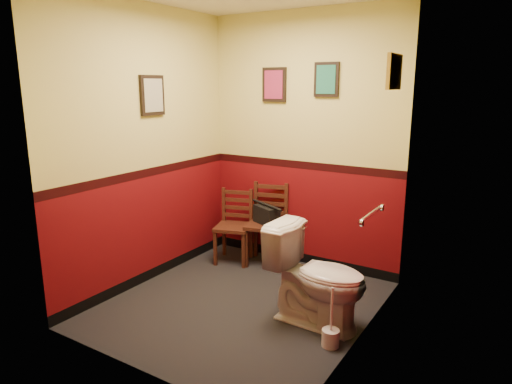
% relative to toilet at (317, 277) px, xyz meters
% --- Properties ---
extents(floor, '(2.20, 2.40, 0.00)m').
position_rel_toilet_xyz_m(floor, '(-0.72, -0.05, -0.41)').
color(floor, black).
rests_on(floor, ground).
extents(wall_back, '(2.20, 0.00, 2.70)m').
position_rel_toilet_xyz_m(wall_back, '(-0.72, 1.15, 0.94)').
color(wall_back, '#5E090E').
rests_on(wall_back, ground).
extents(wall_front, '(2.20, 0.00, 2.70)m').
position_rel_toilet_xyz_m(wall_front, '(-0.72, -1.25, 0.94)').
color(wall_front, '#5E090E').
rests_on(wall_front, ground).
extents(wall_left, '(0.00, 2.40, 2.70)m').
position_rel_toilet_xyz_m(wall_left, '(-1.82, -0.05, 0.94)').
color(wall_left, '#5E090E').
rests_on(wall_left, ground).
extents(wall_right, '(0.00, 2.40, 2.70)m').
position_rel_toilet_xyz_m(wall_right, '(0.38, -0.05, 0.94)').
color(wall_right, '#5E090E').
rests_on(wall_right, ground).
extents(grab_bar, '(0.05, 0.56, 0.06)m').
position_rel_toilet_xyz_m(grab_bar, '(0.35, 0.20, 0.54)').
color(grab_bar, silver).
rests_on(grab_bar, wall_right).
extents(framed_print_back_a, '(0.28, 0.04, 0.36)m').
position_rel_toilet_xyz_m(framed_print_back_a, '(-1.07, 1.13, 1.54)').
color(framed_print_back_a, black).
rests_on(framed_print_back_a, wall_back).
extents(framed_print_back_b, '(0.26, 0.04, 0.34)m').
position_rel_toilet_xyz_m(framed_print_back_b, '(-0.47, 1.13, 1.59)').
color(framed_print_back_b, black).
rests_on(framed_print_back_b, wall_back).
extents(framed_print_left, '(0.04, 0.30, 0.38)m').
position_rel_toilet_xyz_m(framed_print_left, '(-1.80, 0.05, 1.44)').
color(framed_print_left, black).
rests_on(framed_print_left, wall_left).
extents(framed_print_right, '(0.04, 0.34, 0.28)m').
position_rel_toilet_xyz_m(framed_print_right, '(0.36, 0.55, 1.64)').
color(framed_print_right, olive).
rests_on(framed_print_right, wall_right).
extents(toilet, '(0.85, 0.49, 0.82)m').
position_rel_toilet_xyz_m(toilet, '(0.00, 0.00, 0.00)').
color(toilet, white).
rests_on(toilet, floor).
extents(toilet_brush, '(0.13, 0.13, 0.48)m').
position_rel_toilet_xyz_m(toilet_brush, '(0.24, -0.26, -0.33)').
color(toilet_brush, silver).
rests_on(toilet_brush, floor).
extents(chair_left, '(0.48, 0.48, 0.81)m').
position_rel_toilet_xyz_m(chair_left, '(-1.38, 0.81, -0.01)').
color(chair_left, '#492116').
rests_on(chair_left, floor).
extents(chair_right, '(0.51, 0.51, 0.89)m').
position_rel_toilet_xyz_m(chair_right, '(-1.04, 0.96, 0.03)').
color(chair_right, '#492116').
rests_on(chair_right, floor).
extents(handbag, '(0.34, 0.27, 0.23)m').
position_rel_toilet_xyz_m(handbag, '(-1.03, 0.92, 0.15)').
color(handbag, black).
rests_on(handbag, chair_right).
extents(tp_stack, '(0.22, 0.13, 0.28)m').
position_rel_toilet_xyz_m(tp_stack, '(-0.77, 0.92, -0.29)').
color(tp_stack, silver).
rests_on(tp_stack, floor).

